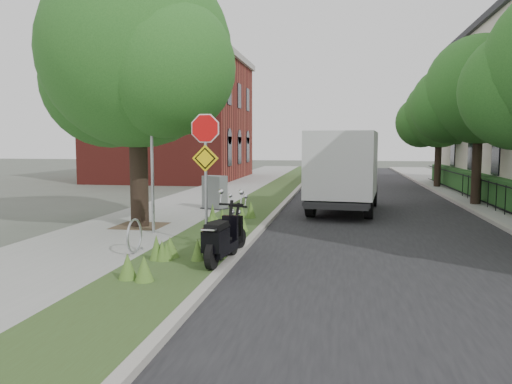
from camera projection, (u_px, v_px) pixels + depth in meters
ground at (260, 257)px, 11.11m from camera, size 120.00×120.00×0.00m
sidewalk_near at (201, 200)px, 21.63m from camera, size 3.50×60.00×0.12m
verge at (263, 201)px, 21.17m from camera, size 2.00×60.00×0.12m
kerb_near at (286, 201)px, 21.00m from camera, size 0.20×60.00×0.13m
road at (371, 205)px, 20.42m from camera, size 7.00×60.00×0.01m
kerb_far at (462, 205)px, 19.82m from camera, size 0.20×60.00×0.13m
footpath_far at (507, 206)px, 19.54m from camera, size 3.20×60.00×0.12m
street_tree_main at (135, 62)px, 14.13m from camera, size 6.21×5.54×7.66m
bare_post at (152, 158)px, 13.20m from camera, size 0.08×0.08×4.00m
bike_hoop at (134, 236)px, 10.93m from camera, size 0.06×0.78×0.77m
sign_assembly at (205, 152)px, 11.69m from camera, size 0.94×0.08×3.22m
fence_far at (481, 190)px, 19.65m from camera, size 0.04×24.00×1.00m
hedge_far at (500, 190)px, 19.53m from camera, size 1.00×24.00×1.10m
brick_building at (174, 118)px, 33.87m from camera, size 9.40×10.40×8.30m
far_tree_b at (478, 95)px, 19.37m from camera, size 4.83×4.31×6.56m
far_tree_c at (438, 116)px, 27.25m from camera, size 4.37×3.89×5.93m
scooter_near at (223, 238)px, 10.76m from camera, size 0.64×1.55×0.76m
scooter_far at (219, 243)px, 9.92m from camera, size 0.48×1.81×0.86m
box_truck at (344, 168)px, 18.08m from camera, size 2.69×5.69×2.49m
utility_cabinet at (215, 193)px, 18.23m from camera, size 1.07×0.91×1.21m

